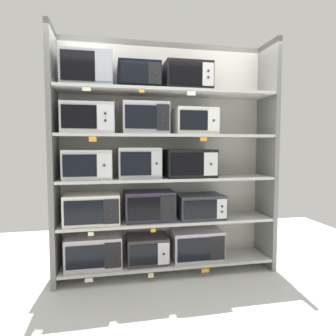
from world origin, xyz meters
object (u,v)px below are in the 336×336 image
microwave_7 (139,163)px  microwave_2 (196,244)px  microwave_11 (195,122)px  microwave_3 (92,208)px  microwave_10 (145,119)px  microwave_1 (147,249)px  microwave_0 (94,251)px  microwave_9 (89,119)px  microwave_6 (88,164)px  microwave_14 (187,78)px  microwave_5 (200,206)px  microwave_4 (149,206)px  microwave_8 (189,163)px  microwave_13 (139,77)px  microwave_12 (87,70)px

microwave_7 → microwave_2: bearing=-0.0°
microwave_7 → microwave_11: 0.75m
microwave_3 → microwave_10: 1.08m
microwave_1 → microwave_10: size_ratio=0.93×
microwave_0 → microwave_2: (1.11, -0.00, -0.00)m
microwave_9 → microwave_11: 1.12m
microwave_6 → microwave_7: size_ratio=1.10×
microwave_6 → microwave_14: size_ratio=0.99×
microwave_5 → microwave_9: 1.51m
microwave_1 → microwave_14: microwave_14 is taller
microwave_4 → microwave_5: microwave_4 is taller
microwave_8 → microwave_4: bearing=180.0°
microwave_7 → microwave_11: size_ratio=0.98×
microwave_7 → microwave_14: size_ratio=0.89×
microwave_1 → microwave_11: size_ratio=0.98×
microwave_5 → microwave_14: 1.41m
microwave_8 → microwave_11: (0.06, 0.00, 0.45)m
microwave_6 → microwave_13: size_ratio=1.13×
microwave_9 → microwave_14: bearing=-0.0°
microwave_11 → microwave_13: (-0.60, -0.00, 0.45)m
microwave_0 → microwave_11: 1.74m
microwave_4 → microwave_8: bearing=-0.0°
microwave_0 → microwave_11: (1.09, -0.00, 1.36)m
microwave_12 → microwave_4: bearing=0.0°
microwave_4 → microwave_12: bearing=-180.0°
microwave_9 → microwave_14: 1.12m
microwave_0 → microwave_5: (1.15, -0.00, 0.43)m
microwave_4 → microwave_7: bearing=180.0°
microwave_10 → microwave_4: bearing=-0.2°
microwave_4 → microwave_5: 0.57m
microwave_1 → microwave_13: (-0.08, -0.00, 1.83)m
microwave_0 → microwave_2: bearing=-0.0°
microwave_2 → microwave_3: bearing=-180.0°
microwave_5 → microwave_0: bearing=180.0°
microwave_4 → microwave_1: bearing=180.0°
microwave_11 → microwave_13: 0.76m
microwave_7 → microwave_14: 1.04m
microwave_0 → microwave_12: bearing=-179.4°
microwave_4 → microwave_6: (-0.63, 0.00, 0.45)m
microwave_6 → microwave_14: microwave_14 is taller
microwave_1 → microwave_2: bearing=-0.0°
microwave_5 → microwave_8: 0.50m
microwave_10 → microwave_6: bearing=-180.0°
microwave_6 → microwave_12: (0.01, -0.00, 0.94)m
microwave_10 → microwave_11: size_ratio=1.06×
microwave_3 → microwave_7: bearing=0.0°
microwave_4 → microwave_9: microwave_9 is taller
microwave_3 → microwave_10: size_ratio=1.17×
microwave_4 → microwave_13: size_ratio=1.22×
microwave_5 → microwave_13: size_ratio=1.17×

